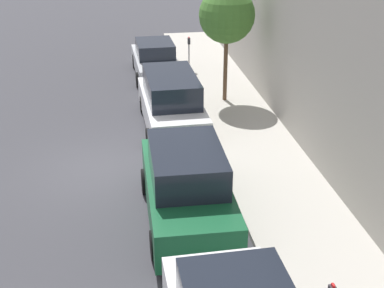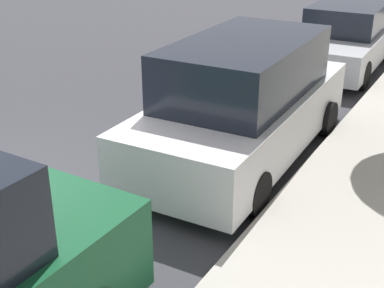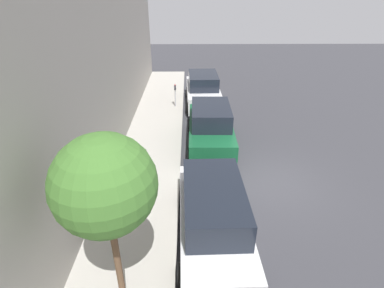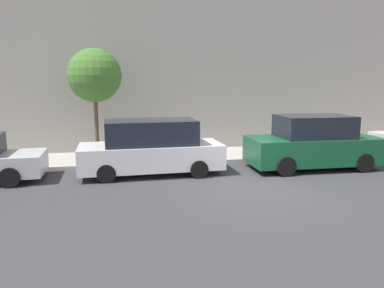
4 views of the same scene
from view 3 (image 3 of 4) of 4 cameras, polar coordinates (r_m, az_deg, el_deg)
name	(u,v)px [view 3 (image 3 of 4)]	position (r m, az deg, el deg)	size (l,w,h in m)	color
ground_plane	(269,182)	(12.18, 14.48, -6.97)	(60.00, 60.00, 0.00)	#38383D
sidewalk	(144,181)	(11.86, -9.10, -6.96)	(2.77, 32.00, 0.15)	#B2ADA3
building_facade	(53,43)	(10.55, -24.89, 17.01)	(2.00, 32.00, 10.46)	gray
parked_suv_nearest	(203,91)	(19.00, 2.10, 10.14)	(2.08, 4.85, 1.98)	silver
parked_suv_second	(210,127)	(13.97, 3.54, 3.18)	(2.08, 4.83, 1.98)	#14512D
parked_minivan_third	(213,215)	(8.93, 4.06, -13.37)	(2.03, 4.95, 1.90)	silver
parking_meter_near	(175,93)	(18.29, -3.21, 9.66)	(0.11, 0.15, 1.40)	#ADADB2
street_tree	(105,185)	(6.04, -16.29, -7.57)	(2.07, 2.07, 4.33)	brown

